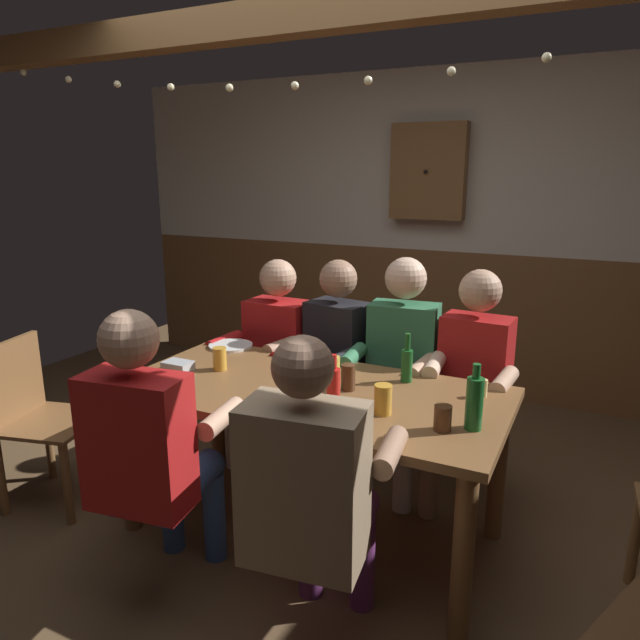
% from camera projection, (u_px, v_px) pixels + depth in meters
% --- Properties ---
extents(ground_plane, '(6.63, 6.63, 0.00)m').
position_uv_depth(ground_plane, '(300.00, 544.00, 2.76)').
color(ground_plane, brown).
extents(back_wall_upper, '(5.53, 0.12, 1.34)m').
position_uv_depth(back_wall_upper, '(447.00, 161.00, 4.38)').
color(back_wall_upper, beige).
extents(back_wall_wainscot, '(5.53, 0.12, 1.12)m').
position_uv_depth(back_wall_wainscot, '(438.00, 319.00, 4.69)').
color(back_wall_wainscot, brown).
rests_on(back_wall_wainscot, ground_plane).
extents(ceiling_beam, '(4.97, 0.14, 0.16)m').
position_uv_depth(ceiling_beam, '(336.00, 12.00, 2.49)').
color(ceiling_beam, brown).
extents(dining_table, '(1.77, 0.88, 0.75)m').
position_uv_depth(dining_table, '(311.00, 409.00, 2.71)').
color(dining_table, brown).
rests_on(dining_table, ground_plane).
extents(person_0, '(0.53, 0.54, 1.21)m').
position_uv_depth(person_0, '(273.00, 349.00, 3.54)').
color(person_0, '#AD1919').
rests_on(person_0, ground_plane).
extents(person_1, '(0.53, 0.58, 1.23)m').
position_uv_depth(person_1, '(331.00, 356.00, 3.37)').
color(person_1, black).
rests_on(person_1, ground_plane).
extents(person_2, '(0.54, 0.55, 1.27)m').
position_uv_depth(person_2, '(400.00, 363.00, 3.18)').
color(person_2, '#33724C').
rests_on(person_2, ground_plane).
extents(person_3, '(0.51, 0.53, 1.24)m').
position_uv_depth(person_3, '(470.00, 378.00, 3.02)').
color(person_3, '#AD1919').
rests_on(person_3, ground_plane).
extents(person_4, '(0.57, 0.55, 1.24)m').
position_uv_depth(person_4, '(150.00, 444.00, 2.28)').
color(person_4, '#AD1919').
rests_on(person_4, ground_plane).
extents(person_5, '(0.57, 0.58, 1.23)m').
position_uv_depth(person_5, '(311.00, 488.00, 1.97)').
color(person_5, '#997F60').
rests_on(person_5, ground_plane).
extents(chair_empty_near_right, '(0.53, 0.53, 0.88)m').
position_uv_depth(chair_empty_near_right, '(38.00, 416.00, 3.04)').
color(chair_empty_near_right, brown).
rests_on(chair_empty_near_right, ground_plane).
extents(table_candle, '(0.04, 0.04, 0.08)m').
position_uv_depth(table_candle, '(483.00, 388.00, 2.57)').
color(table_candle, '#F9E08C').
rests_on(table_candle, dining_table).
extents(condiment_caddy, '(0.14, 0.10, 0.05)m').
position_uv_depth(condiment_caddy, '(178.00, 366.00, 2.90)').
color(condiment_caddy, '#B2B7BC').
rests_on(condiment_caddy, dining_table).
extents(plate_0, '(0.25, 0.25, 0.01)m').
position_uv_depth(plate_0, '(231.00, 346.00, 3.31)').
color(plate_0, white).
rests_on(plate_0, dining_table).
extents(bottle_0, '(0.06, 0.06, 0.24)m').
position_uv_depth(bottle_0, '(333.00, 387.00, 2.43)').
color(bottle_0, red).
rests_on(bottle_0, dining_table).
extents(bottle_1, '(0.07, 0.07, 0.26)m').
position_uv_depth(bottle_1, '(474.00, 402.00, 2.23)').
color(bottle_1, '#195923').
rests_on(bottle_1, dining_table).
extents(bottle_2, '(0.05, 0.05, 0.24)m').
position_uv_depth(bottle_2, '(407.00, 363.00, 2.74)').
color(bottle_2, '#195923').
rests_on(bottle_2, dining_table).
extents(pint_glass_0, '(0.07, 0.07, 0.13)m').
position_uv_depth(pint_glass_0, '(383.00, 399.00, 2.38)').
color(pint_glass_0, gold).
rests_on(pint_glass_0, dining_table).
extents(pint_glass_1, '(0.07, 0.07, 0.10)m').
position_uv_depth(pint_glass_1, '(443.00, 418.00, 2.23)').
color(pint_glass_1, '#4C2D19').
rests_on(pint_glass_1, dining_table).
extents(pint_glass_2, '(0.08, 0.08, 0.10)m').
position_uv_depth(pint_glass_2, '(332.00, 367.00, 2.82)').
color(pint_glass_2, '#E5C64C').
rests_on(pint_glass_2, dining_table).
extents(pint_glass_3, '(0.07, 0.07, 0.12)m').
position_uv_depth(pint_glass_3, '(348.00, 377.00, 2.64)').
color(pint_glass_3, '#4C2D19').
rests_on(pint_glass_3, dining_table).
extents(pint_glass_4, '(0.07, 0.07, 0.12)m').
position_uv_depth(pint_glass_4, '(220.00, 359.00, 2.91)').
color(pint_glass_4, gold).
rests_on(pint_glass_4, dining_table).
extents(wall_dart_cabinet, '(0.56, 0.15, 0.70)m').
position_uv_depth(wall_dart_cabinet, '(428.00, 172.00, 4.33)').
color(wall_dart_cabinet, brown).
extents(string_lights, '(3.90, 0.04, 0.21)m').
position_uv_depth(string_lights, '(330.00, 66.00, 2.51)').
color(string_lights, '#F9EAB2').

